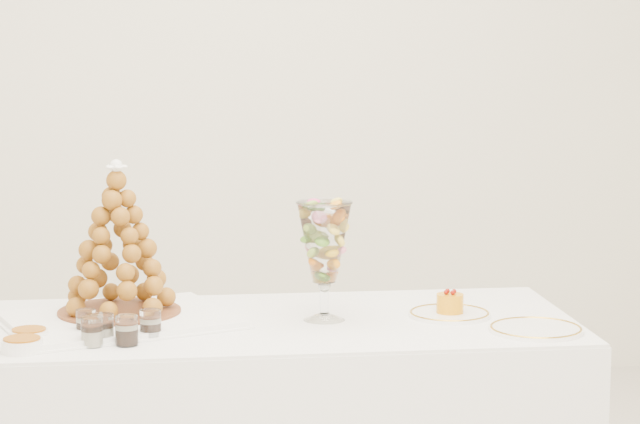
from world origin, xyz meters
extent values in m
cube|color=silver|center=(0.00, 2.00, 1.40)|extent=(4.50, 0.04, 2.80)
cube|color=white|center=(-0.14, 0.28, 0.67)|extent=(1.80, 0.80, 0.01)
cube|color=white|center=(-0.47, 0.32, 0.68)|extent=(0.66, 0.57, 0.02)
cylinder|color=white|center=(0.07, 0.27, 0.68)|extent=(0.11, 0.11, 0.02)
cylinder|color=white|center=(0.07, 0.27, 0.73)|extent=(0.02, 0.02, 0.08)
sphere|color=white|center=(0.07, 0.27, 0.77)|extent=(0.04, 0.04, 0.04)
cylinder|color=white|center=(0.41, 0.25, 0.68)|extent=(0.22, 0.22, 0.01)
cylinder|color=white|center=(0.59, 0.04, 0.68)|extent=(0.24, 0.24, 0.01)
cylinder|color=white|center=(-0.56, 0.20, 0.71)|extent=(0.05, 0.05, 0.07)
cylinder|color=white|center=(-0.52, 0.12, 0.71)|extent=(0.07, 0.07, 0.07)
cylinder|color=white|center=(-0.40, 0.14, 0.71)|extent=(0.06, 0.06, 0.07)
cylinder|color=white|center=(-0.54, 0.09, 0.71)|extent=(0.06, 0.06, 0.07)
cylinder|color=white|center=(-0.46, 0.08, 0.71)|extent=(0.07, 0.07, 0.08)
cylinder|color=white|center=(-0.70, 0.16, 0.69)|extent=(0.09, 0.09, 0.03)
cylinder|color=white|center=(-0.71, 0.06, 0.69)|extent=(0.10, 0.10, 0.03)
cylinder|color=brown|center=(-0.47, 0.37, 0.70)|extent=(0.33, 0.33, 0.01)
cone|color=#8E5515|center=(-0.47, 0.37, 0.90)|extent=(0.33, 0.33, 0.40)
sphere|color=white|center=(-0.47, 0.37, 1.09)|extent=(0.04, 0.04, 0.04)
cylinder|color=orange|center=(0.41, 0.25, 0.71)|extent=(0.07, 0.07, 0.05)
sphere|color=maroon|center=(0.43, 0.25, 0.74)|extent=(0.01, 0.01, 0.01)
sphere|color=maroon|center=(0.41, 0.26, 0.74)|extent=(0.01, 0.01, 0.01)
sphere|color=maroon|center=(0.40, 0.25, 0.74)|extent=(0.01, 0.01, 0.01)
sphere|color=maroon|center=(0.42, 0.24, 0.74)|extent=(0.01, 0.01, 0.01)
camera|label=1|loc=(-0.51, -2.95, 1.44)|focal=70.00mm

